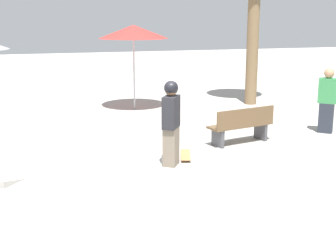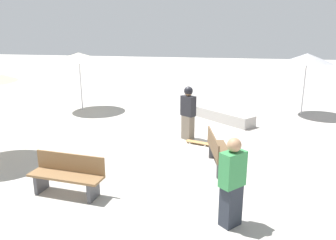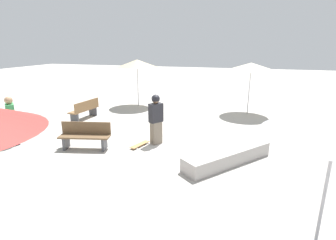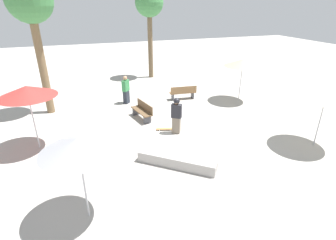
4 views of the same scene
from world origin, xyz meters
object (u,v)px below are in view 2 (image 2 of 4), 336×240
at_px(shade_umbrella_grey, 307,58).
at_px(bystander_watching, 232,183).
at_px(skateboard, 199,142).
at_px(shade_umbrella_cream, 79,57).
at_px(skater_main, 188,111).
at_px(bench_near, 218,151).
at_px(bench_far, 67,175).
at_px(concrete_ledge, 220,115).

relative_size(shade_umbrella_grey, bystander_watching, 1.51).
bearing_deg(shade_umbrella_grey, skateboard, -40.18).
relative_size(shade_umbrella_cream, bystander_watching, 1.49).
bearing_deg(shade_umbrella_cream, skater_main, 59.45).
height_order(skater_main, skateboard, skater_main).
height_order(bench_near, shade_umbrella_cream, shade_umbrella_cream).
bearing_deg(bench_far, concrete_ledge, -108.25).
relative_size(skateboard, bench_far, 0.50).
height_order(skateboard, bench_far, bench_far).
bearing_deg(concrete_ledge, bench_near, 2.16).
height_order(skater_main, bench_near, skater_main).
xyz_separation_m(bench_near, shade_umbrella_grey, (-5.98, 3.04, 1.84)).
height_order(shade_umbrella_cream, shade_umbrella_grey, shade_umbrella_grey).
relative_size(skater_main, shade_umbrella_cream, 0.69).
bearing_deg(bench_far, shade_umbrella_cream, -61.08).
distance_m(concrete_ledge, bench_near, 4.47).
bearing_deg(concrete_ledge, bench_far, -23.77).
xyz_separation_m(concrete_ledge, bench_far, (6.47, -2.85, 0.22)).
bearing_deg(skateboard, bystander_watching, -58.32).
bearing_deg(skater_main, shade_umbrella_cream, -176.38).
distance_m(shade_umbrella_grey, bystander_watching, 9.01).
bearing_deg(bystander_watching, shade_umbrella_grey, -155.52).
bearing_deg(bench_near, bench_far, -69.14).
distance_m(skater_main, bystander_watching, 4.74).
distance_m(concrete_ledge, shade_umbrella_grey, 4.10).
height_order(concrete_ledge, bench_near, bench_near).
bearing_deg(skateboard, skater_main, 149.68).
height_order(skater_main, shade_umbrella_cream, shade_umbrella_cream).
relative_size(concrete_ledge, shade_umbrella_cream, 1.08).
height_order(skater_main, shade_umbrella_grey, shade_umbrella_grey).
xyz_separation_m(skateboard, shade_umbrella_cream, (-3.38, -5.38, 2.19)).
distance_m(concrete_ledge, bystander_watching, 7.01).
bearing_deg(shade_umbrella_grey, shade_umbrella_cream, -83.71).
xyz_separation_m(shade_umbrella_grey, bystander_watching, (8.47, -2.70, -1.45)).
bearing_deg(bystander_watching, skateboard, -124.07).
xyz_separation_m(bench_far, bystander_watching, (0.49, 3.36, 0.39)).
relative_size(concrete_ledge, bystander_watching, 1.61).
relative_size(skateboard, concrete_ledge, 0.31).
bearing_deg(bystander_watching, shade_umbrella_cream, -97.36).
bearing_deg(skateboard, bench_far, -105.33).
height_order(shade_umbrella_cream, bystander_watching, shade_umbrella_cream).
bearing_deg(skater_main, bench_far, -81.76).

